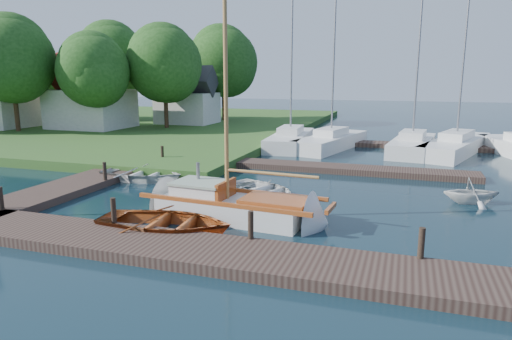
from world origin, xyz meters
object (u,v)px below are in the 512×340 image
(sailboat, at_px, (237,209))
(tree_5, at_px, (31,70))
(tree_2, at_px, (94,70))
(tree_7, at_px, (223,62))
(marina_boat_1, at_px, (331,140))
(marina_boat_3, at_px, (456,144))
(tender_c, at_px, (263,187))
(tree_4, at_px, (112,60))
(mooring_post_1, at_px, (114,210))
(dinghy, at_px, (165,219))
(tender_d, at_px, (472,189))
(marina_boat_2, at_px, (412,144))
(mooring_post_5, at_px, (162,153))
(mooring_post_2, at_px, (251,225))
(tree_1, at_px, (12,59))
(mooring_post_4, at_px, (105,171))
(house_c, at_px, (187,101))
(tender_a, at_px, (142,172))
(house_a, at_px, (91,98))
(mooring_post_0, at_px, (1,198))
(mooring_post_3, at_px, (421,243))
(tree_3, at_px, (165,64))
(marina_boat_0, at_px, (290,139))

(sailboat, bearing_deg, tree_5, 147.79)
(tree_2, distance_m, tree_7, 13.45)
(marina_boat_1, distance_m, marina_boat_3, 7.84)
(tender_c, xyz_separation_m, tree_5, (-30.04, 19.25, 5.07))
(tree_4, height_order, tree_5, tree_4)
(mooring_post_1, xyz_separation_m, dinghy, (1.54, 0.44, -0.26))
(tender_d, relative_size, marina_boat_2, 0.18)
(tree_4, xyz_separation_m, tree_7, (10.00, 4.00, -0.17))
(mooring_post_5, bearing_deg, tree_4, 131.34)
(mooring_post_2, relative_size, tree_1, 0.09)
(sailboat, bearing_deg, mooring_post_4, 165.23)
(mooring_post_1, xyz_separation_m, mooring_post_5, (-4.00, 10.00, 0.00))
(tree_2, bearing_deg, house_c, 63.30)
(tree_4, distance_m, tree_7, 10.77)
(mooring_post_5, distance_m, tender_a, 3.53)
(tender_c, xyz_separation_m, tree_7, (-12.04, 25.25, 5.85))
(house_a, bearing_deg, mooring_post_0, -59.24)
(sailboat, relative_size, house_a, 1.56)
(mooring_post_3, height_order, tree_2, tree_2)
(dinghy, relative_size, tree_7, 0.45)
(mooring_post_1, distance_m, tree_3, 26.05)
(mooring_post_1, bearing_deg, house_c, 112.17)
(tree_5, bearing_deg, tender_c, -32.65)
(tender_c, bearing_deg, sailboat, -146.42)
(mooring_post_4, distance_m, marina_boat_0, 14.83)
(marina_boat_2, bearing_deg, mooring_post_5, 131.81)
(mooring_post_5, height_order, tree_7, tree_7)
(tree_3, distance_m, tree_4, 8.96)
(mooring_post_1, bearing_deg, marina_boat_0, 87.37)
(mooring_post_5, relative_size, marina_boat_1, 0.08)
(mooring_post_1, height_order, tender_d, mooring_post_1)
(tender_c, relative_size, marina_boat_0, 0.34)
(house_a, relative_size, tree_1, 0.68)
(tree_5, bearing_deg, marina_boat_0, -12.22)
(mooring_post_5, distance_m, sailboat, 10.38)
(tree_2, xyz_separation_m, tree_3, (4.00, 4.00, 0.56))
(marina_boat_3, relative_size, tree_1, 1.32)
(mooring_post_5, height_order, tender_c, mooring_post_5)
(tree_1, relative_size, tree_3, 1.05)
(mooring_post_0, bearing_deg, tender_a, 78.36)
(tender_d, relative_size, tree_1, 0.23)
(tender_c, bearing_deg, mooring_post_1, -176.00)
(mooring_post_1, distance_m, marina_boat_2, 20.91)
(tender_c, distance_m, marina_boat_0, 13.39)
(tender_d, distance_m, house_c, 29.71)
(house_a, bearing_deg, house_c, 45.00)
(mooring_post_2, height_order, tree_4, tree_4)
(mooring_post_0, bearing_deg, house_a, 120.76)
(marina_boat_1, bearing_deg, mooring_post_5, 153.33)
(tender_c, xyz_separation_m, marina_boat_1, (0.67, 13.13, 0.21))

